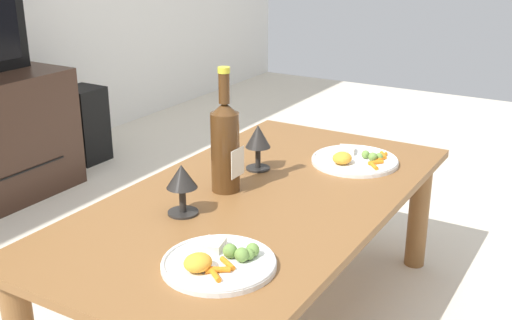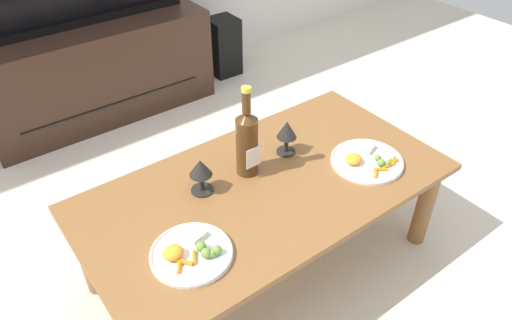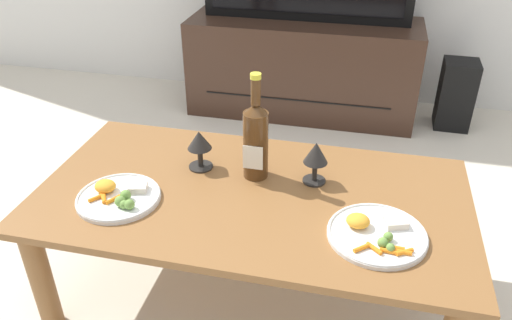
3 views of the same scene
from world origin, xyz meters
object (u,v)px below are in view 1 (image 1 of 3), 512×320
(dinner_plate_left, at_px, (219,262))
(dinner_plate_right, at_px, (355,160))
(floor_speaker, at_px, (85,125))
(wine_bottle, at_px, (225,143))
(dining_table, at_px, (258,217))
(goblet_left, at_px, (182,180))
(goblet_right, at_px, (258,139))

(dinner_plate_left, relative_size, dinner_plate_right, 0.93)
(floor_speaker, relative_size, wine_bottle, 1.08)
(dining_table, bearing_deg, goblet_left, 151.97)
(dining_table, relative_size, wine_bottle, 3.78)
(dining_table, xyz_separation_m, goblet_right, (0.18, 0.11, 0.16))
(dining_table, height_order, goblet_right, goblet_right)
(dinner_plate_left, bearing_deg, floor_speaker, 53.93)
(floor_speaker, bearing_deg, dinner_plate_right, -103.38)
(goblet_right, distance_m, dinner_plate_right, 0.33)
(floor_speaker, bearing_deg, goblet_left, -124.77)
(floor_speaker, relative_size, goblet_right, 2.68)
(goblet_right, bearing_deg, dinner_plate_right, -49.36)
(floor_speaker, distance_m, goblet_left, 1.76)
(dinner_plate_right, bearing_deg, goblet_left, 158.01)
(goblet_right, bearing_deg, wine_bottle, -177.80)
(floor_speaker, distance_m, dinner_plate_left, 2.05)
(wine_bottle, height_order, goblet_right, wine_bottle)
(goblet_left, distance_m, goblet_right, 0.39)
(floor_speaker, height_order, wine_bottle, wine_bottle)
(wine_bottle, bearing_deg, goblet_right, 2.20)
(goblet_right, height_order, dinner_plate_left, goblet_right)
(dining_table, distance_m, wine_bottle, 0.23)
(dining_table, height_order, floor_speaker, dining_table)
(goblet_left, height_order, dinner_plate_left, goblet_left)
(floor_speaker, height_order, dinner_plate_left, dinner_plate_left)
(dining_table, height_order, dinner_plate_right, dinner_plate_right)
(wine_bottle, xyz_separation_m, dinner_plate_left, (-0.38, -0.23, -0.13))
(floor_speaker, relative_size, dinner_plate_left, 1.50)
(dining_table, xyz_separation_m, dinner_plate_left, (-0.39, -0.13, 0.08))
(dinner_plate_left, bearing_deg, dinner_plate_right, 0.00)
(floor_speaker, height_order, goblet_right, goblet_right)
(goblet_left, relative_size, dinner_plate_right, 0.49)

